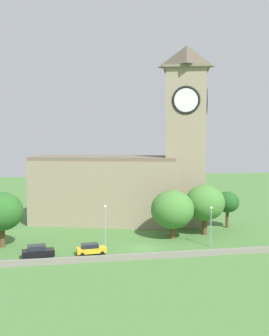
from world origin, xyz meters
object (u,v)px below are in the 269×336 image
(streetlamp_west_mid, at_px, (105,221))
(tree_by_tower, at_px, (1,212))
(streetlamp_central, at_px, (211,220))
(church, at_px, (130,172))
(car_black, at_px, (38,252))
(tree_riverside_west, at_px, (205,203))
(tree_riverside_east, at_px, (227,202))
(tree_churchyard, at_px, (172,210))
(car_yellow, at_px, (91,249))

(streetlamp_west_mid, relative_size, tree_by_tower, 0.82)
(streetlamp_central, xyz_separation_m, tree_by_tower, (-32.60, 6.11, 1.29))
(church, height_order, car_black, church)
(tree_riverside_west, distance_m, tree_riverside_east, 7.72)
(tree_by_tower, relative_size, tree_riverside_east, 1.27)
(streetlamp_central, height_order, tree_by_tower, tree_by_tower)
(car_black, distance_m, tree_riverside_east, 37.73)
(tree_by_tower, bearing_deg, church, 31.24)
(tree_churchyard, distance_m, tree_riverside_east, 13.99)
(church, distance_m, tree_riverside_east, 19.80)
(church, relative_size, car_black, 7.60)
(tree_churchyard, bearing_deg, streetlamp_central, -55.41)
(car_black, xyz_separation_m, tree_riverside_east, (34.92, 13.74, 3.90))
(tree_riverside_west, bearing_deg, tree_churchyard, -166.24)
(car_black, distance_m, streetlamp_central, 27.05)
(car_yellow, height_order, streetlamp_central, streetlamp_central)
(church, bearing_deg, streetlamp_west_mid, -110.38)
(car_black, height_order, tree_churchyard, tree_churchyard)
(streetlamp_west_mid, relative_size, tree_riverside_east, 1.05)
(tree_riverside_east, bearing_deg, church, 156.48)
(tree_riverside_east, bearing_deg, tree_riverside_west, -143.80)
(tree_riverside_east, bearing_deg, streetlamp_west_mid, -153.31)
(streetlamp_west_mid, bearing_deg, tree_by_tower, 159.00)
(church, distance_m, streetlamp_central, 23.03)
(church, bearing_deg, tree_riverside_east, -23.52)
(tree_riverside_west, bearing_deg, car_black, -162.24)
(streetlamp_west_mid, relative_size, tree_riverside_west, 0.81)
(car_black, bearing_deg, streetlamp_central, 2.42)
(church, relative_size, car_yellow, 8.00)
(car_black, distance_m, tree_churchyard, 23.94)
(car_yellow, distance_m, streetlamp_west_mid, 4.64)
(car_black, xyz_separation_m, tree_by_tower, (-5.79, 7.24, 4.71))
(church, relative_size, tree_churchyard, 4.34)
(car_black, bearing_deg, church, 50.71)
(church, height_order, tree_riverside_east, church)
(tree_churchyard, bearing_deg, church, 109.58)
(car_black, distance_m, tree_riverside_west, 30.53)
(church, xyz_separation_m, car_yellow, (-9.73, -20.94, -9.42))
(streetlamp_central, bearing_deg, tree_by_tower, 169.39)
(car_black, height_order, car_yellow, car_black)
(car_yellow, distance_m, tree_riverside_west, 23.28)
(streetlamp_west_mid, bearing_deg, car_black, -173.18)
(tree_churchyard, xyz_separation_m, tree_by_tower, (-28.11, -0.40, 0.70))
(tree_churchyard, height_order, tree_riverside_west, tree_riverside_west)
(tree_churchyard, relative_size, tree_riverside_west, 0.94)
(streetlamp_west_mid, distance_m, tree_churchyard, 13.94)
(car_black, xyz_separation_m, tree_riverside_west, (28.73, 9.20, 4.72))
(tree_by_tower, height_order, tree_riverside_east, tree_by_tower)
(tree_by_tower, bearing_deg, streetlamp_west_mid, -21.00)
(tree_riverside_west, bearing_deg, car_yellow, -157.25)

